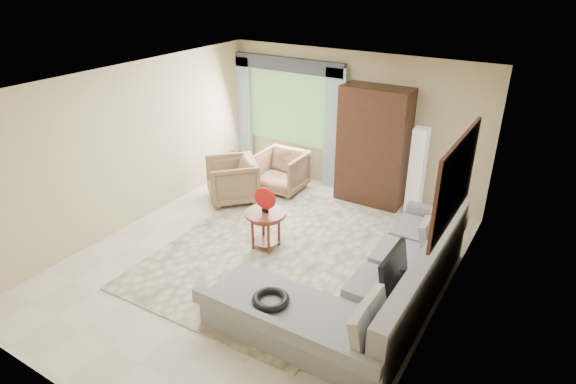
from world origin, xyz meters
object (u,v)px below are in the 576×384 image
Objects in this scene: tv_screen at (394,270)px; potted_plant at (237,159)px; coffee_table at (266,229)px; sectional_sofa at (371,291)px; armchair_right at (282,172)px; armoire at (373,146)px; floor_lamp at (417,170)px; armchair_left at (232,180)px.

tv_screen is 5.23m from potted_plant.
tv_screen is 2.30m from coffee_table.
sectional_sofa is 4.08× the size of armchair_right.
armchair_right is 1.80m from armoire.
tv_screen is (0.27, -0.04, 0.44)m from sectional_sofa.
tv_screen is 3.08m from floor_lamp.
tv_screen is 0.49× the size of floor_lamp.
coffee_table is 3.12m from potted_plant.
tv_screen is at bearing -76.85° from floor_lamp.
floor_lamp is (1.49, 2.43, 0.43)m from coffee_table.
armchair_left is at bearing -56.56° from potted_plant.
armchair_left is (-3.38, 1.58, 0.11)m from sectional_sofa.
armchair_right is (-0.91, 1.89, 0.06)m from coffee_table.
floor_lamp reaches higher than tv_screen.
sectional_sofa is at bearing -81.67° from floor_lamp.
sectional_sofa is 0.51m from tv_screen.
armchair_right is (0.54, 0.83, -0.01)m from armchair_left.
coffee_table is 2.09m from armchair_right.
armchair_left is 0.42× the size of armoire.
coffee_table is 1.80m from armchair_left.
tv_screen is 1.45× the size of potted_plant.
tv_screen is at bearing -39.62° from armchair_right.
sectional_sofa is 3.03m from floor_lamp.
tv_screen is 3.31m from armoire.
armoire reaches higher than sectional_sofa.
sectional_sofa is 4.68× the size of tv_screen.
armchair_left is 3.27m from floor_lamp.
floor_lamp reaches higher than armchair_left.
armchair_left is at bearing 144.01° from coffee_table.
armchair_left is (-3.65, 1.62, -0.32)m from tv_screen.
coffee_table is (-1.93, 0.53, 0.04)m from sectional_sofa.
sectional_sofa is 2.00m from coffee_table.
armchair_left is 0.58× the size of floor_lamp.
sectional_sofa reaches higher than potted_plant.
tv_screen is at bearing -32.18° from potted_plant.
floor_lamp reaches higher than coffee_table.
coffee_table is 2.57m from armoire.
armchair_left is 1.71× the size of potted_plant.
armchair_left is at bearing -124.42° from armchair_right.
floor_lamp is (2.40, 0.54, 0.36)m from armchair_right.
armchair_right is at bearing 115.76° from coffee_table.
armchair_right is 0.40× the size of armoire.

